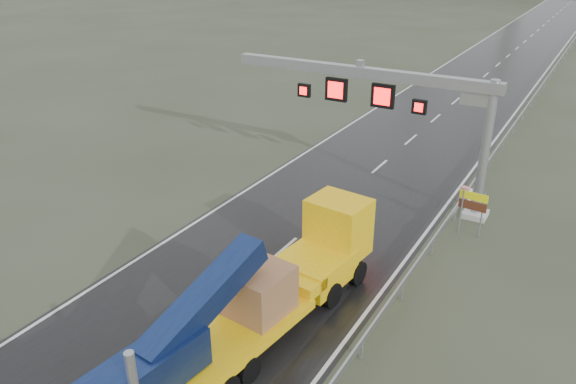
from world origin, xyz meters
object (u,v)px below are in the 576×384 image
Objects in this scene: heavy_haul_truck at (236,314)px; sign_gantry at (396,99)px; exit_sign_pair at (473,205)px; striped_barrier at (465,196)px.

sign_gantry is at bearing 97.18° from heavy_haul_truck.
striped_barrier is (-1.06, 3.43, -1.13)m from exit_sign_pair.
heavy_haul_truck is 7.83× the size of exit_sign_pair.
heavy_haul_truck is 16.60m from striped_barrier.
striped_barrier is at bearing 83.39° from heavy_haul_truck.
heavy_haul_truck reaches higher than striped_barrier.
heavy_haul_truck is 13.59m from exit_sign_pair.
exit_sign_pair is 2.37× the size of striped_barrier.
heavy_haul_truck is at bearing -89.45° from sign_gantry.
sign_gantry is at bearing -137.76° from striped_barrier.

